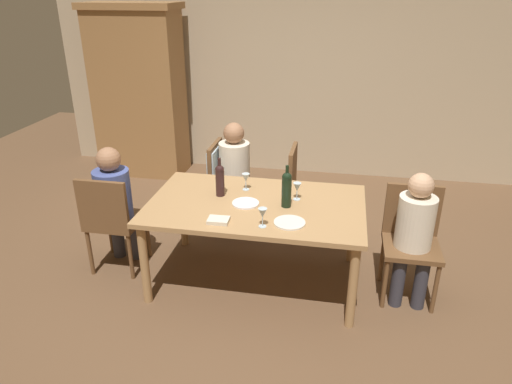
% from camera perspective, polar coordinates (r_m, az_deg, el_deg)
% --- Properties ---
extents(ground_plane, '(10.00, 10.00, 0.00)m').
position_cam_1_polar(ground_plane, '(4.19, 0.00, -10.56)').
color(ground_plane, brown).
extents(rear_room_partition, '(6.40, 0.12, 2.70)m').
position_cam_1_polar(rear_room_partition, '(6.24, 4.83, 14.51)').
color(rear_room_partition, tan).
rests_on(rear_room_partition, ground_plane).
extents(armoire_cabinet, '(1.18, 0.62, 2.18)m').
position_cam_1_polar(armoire_cabinet, '(6.38, -14.09, 11.78)').
color(armoire_cabinet, olive).
rests_on(armoire_cabinet, ground_plane).
extents(dining_table, '(1.76, 1.08, 0.74)m').
position_cam_1_polar(dining_table, '(3.85, 0.00, -2.40)').
color(dining_table, '#A87F51').
rests_on(dining_table, ground_plane).
extents(chair_left_end, '(0.44, 0.44, 0.92)m').
position_cam_1_polar(chair_left_end, '(4.23, -17.27, -2.98)').
color(chair_left_end, brown).
rests_on(chair_left_end, ground_plane).
extents(chair_far_left, '(0.46, 0.44, 0.92)m').
position_cam_1_polar(chair_far_left, '(4.80, -4.06, 2.19)').
color(chair_far_left, brown).
rests_on(chair_far_left, ground_plane).
extents(chair_right_end, '(0.44, 0.44, 0.92)m').
position_cam_1_polar(chair_right_end, '(3.98, 18.44, -4.91)').
color(chair_right_end, brown).
rests_on(chair_right_end, ground_plane).
extents(chair_far_right, '(0.44, 0.44, 0.92)m').
position_cam_1_polar(chair_far_right, '(4.69, 5.80, 0.79)').
color(chair_far_right, brown).
rests_on(chair_far_right, ground_plane).
extents(person_woman_host, '(0.31, 0.36, 1.14)m').
position_cam_1_polar(person_woman_host, '(4.27, -16.80, -0.82)').
color(person_woman_host, '#33333D').
rests_on(person_woman_host, ground_plane).
extents(person_man_bearded, '(0.36, 0.31, 1.14)m').
position_cam_1_polar(person_man_bearded, '(4.74, -2.33, 2.80)').
color(person_man_bearded, '#33333D').
rests_on(person_man_bearded, ground_plane).
extents(person_man_guest, '(0.29, 0.33, 1.09)m').
position_cam_1_polar(person_man_guest, '(3.83, 18.82, -4.37)').
color(person_man_guest, '#33333D').
rests_on(person_man_guest, ground_plane).
extents(wine_bottle_tall_green, '(0.07, 0.07, 0.34)m').
position_cam_1_polar(wine_bottle_tall_green, '(3.91, -4.43, 1.57)').
color(wine_bottle_tall_green, black).
rests_on(wine_bottle_tall_green, dining_table).
extents(wine_bottle_dark_red, '(0.08, 0.08, 0.35)m').
position_cam_1_polar(wine_bottle_dark_red, '(3.70, 3.76, 0.44)').
color(wine_bottle_dark_red, black).
rests_on(wine_bottle_dark_red, dining_table).
extents(wine_glass_near_left, '(0.07, 0.07, 0.15)m').
position_cam_1_polar(wine_glass_near_left, '(4.02, -1.25, 1.68)').
color(wine_glass_near_left, silver).
rests_on(wine_glass_near_left, dining_table).
extents(wine_glass_centre, '(0.07, 0.07, 0.15)m').
position_cam_1_polar(wine_glass_centre, '(3.85, 5.05, 0.53)').
color(wine_glass_centre, silver).
rests_on(wine_glass_centre, dining_table).
extents(wine_glass_near_right, '(0.07, 0.07, 0.15)m').
position_cam_1_polar(wine_glass_near_right, '(3.41, 0.81, -2.67)').
color(wine_glass_near_right, silver).
rests_on(wine_glass_near_right, dining_table).
extents(dinner_plate_host, '(0.24, 0.24, 0.01)m').
position_cam_1_polar(dinner_plate_host, '(3.50, 4.12, -3.75)').
color(dinner_plate_host, silver).
rests_on(dinner_plate_host, dining_table).
extents(dinner_plate_guest_left, '(0.22, 0.22, 0.01)m').
position_cam_1_polar(dinner_plate_guest_left, '(3.80, -1.28, -1.38)').
color(dinner_plate_guest_left, white).
rests_on(dinner_plate_guest_left, dining_table).
extents(folded_napkin, '(0.16, 0.12, 0.03)m').
position_cam_1_polar(folded_napkin, '(3.52, -4.61, -3.47)').
color(folded_napkin, beige).
rests_on(folded_napkin, dining_table).
extents(handbag, '(0.16, 0.29, 0.22)m').
position_cam_1_polar(handbag, '(4.87, 10.73, -4.19)').
color(handbag, brown).
rests_on(handbag, ground_plane).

